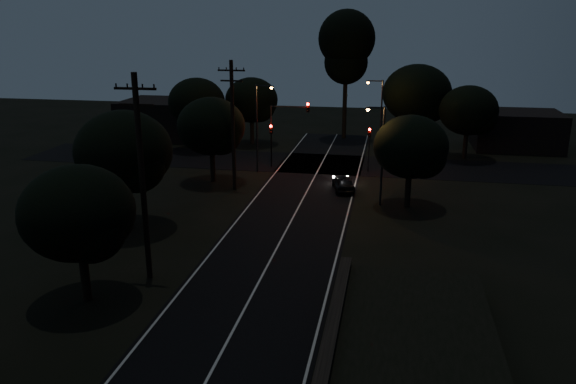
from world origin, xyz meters
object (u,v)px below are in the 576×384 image
(streetlight_c, at_px, (380,149))
(car, at_px, (343,183))
(signal_mast, at_px, (289,122))
(signal_right, at_px, (369,141))
(utility_pole_mid, at_px, (142,176))
(tall_pine, at_px, (346,46))
(signal_left, at_px, (271,138))
(utility_pole_far, at_px, (233,124))
(streetlight_b, at_px, (379,115))
(streetlight_a, at_px, (259,122))

(streetlight_c, height_order, car, streetlight_c)
(signal_mast, height_order, car, signal_mast)
(streetlight_c, bearing_deg, signal_right, 97.02)
(utility_pole_mid, bearing_deg, streetlight_c, 51.74)
(tall_pine, xyz_separation_m, signal_left, (-5.60, -15.01, -7.79))
(utility_pole_far, relative_size, tall_pine, 0.71)
(signal_left, bearing_deg, signal_right, 0.00)
(signal_left, distance_m, signal_mast, 2.26)
(signal_mast, xyz_separation_m, streetlight_b, (8.22, 4.01, 0.30))
(streetlight_a, bearing_deg, streetlight_c, -35.69)
(streetlight_c, bearing_deg, signal_mast, 131.19)
(utility_pole_mid, xyz_separation_m, signal_right, (10.60, 24.99, -2.90))
(signal_left, height_order, streetlight_a, streetlight_a)
(signal_right, relative_size, streetlight_b, 0.51)
(utility_pole_mid, height_order, utility_pole_far, utility_pole_mid)
(streetlight_b, bearing_deg, utility_pole_far, -133.30)
(utility_pole_mid, height_order, signal_right, utility_pole_mid)
(streetlight_a, relative_size, streetlight_c, 1.07)
(streetlight_b, height_order, streetlight_c, streetlight_b)
(signal_left, bearing_deg, car, -41.57)
(utility_pole_far, bearing_deg, streetlight_c, -9.60)
(utility_pole_mid, bearing_deg, car, 64.08)
(utility_pole_mid, height_order, streetlight_c, utility_pole_mid)
(signal_right, height_order, streetlight_a, streetlight_a)
(signal_right, bearing_deg, tall_pine, 103.49)
(signal_right, xyz_separation_m, streetlight_b, (0.71, 4.01, 1.80))
(tall_pine, xyz_separation_m, car, (1.91, -21.67, -9.97))
(tall_pine, bearing_deg, streetlight_a, -110.36)
(utility_pole_mid, bearing_deg, signal_mast, 82.96)
(tall_pine, bearing_deg, utility_pole_mid, -99.93)
(streetlight_a, distance_m, car, 10.25)
(utility_pole_mid, bearing_deg, utility_pole_far, 90.00)
(streetlight_b, xyz_separation_m, car, (-2.40, -10.67, -3.98))
(tall_pine, distance_m, signal_left, 17.82)
(streetlight_a, height_order, car, streetlight_a)
(utility_pole_mid, relative_size, signal_right, 2.68)
(tall_pine, height_order, signal_mast, tall_pine)
(utility_pole_mid, height_order, signal_mast, utility_pole_mid)
(tall_pine, bearing_deg, signal_mast, -104.62)
(streetlight_a, bearing_deg, signal_right, 11.34)
(utility_pole_mid, xyz_separation_m, streetlight_a, (0.69, 23.00, -1.10))
(tall_pine, xyz_separation_m, streetlight_a, (-6.31, -17.00, -5.99))
(signal_left, height_order, signal_mast, signal_mast)
(utility_pole_mid, distance_m, streetlight_b, 31.15)
(utility_pole_far, height_order, signal_mast, utility_pole_far)
(utility_pole_mid, bearing_deg, streetlight_b, 68.70)
(signal_right, bearing_deg, signal_left, 180.00)
(utility_pole_far, height_order, signal_left, utility_pole_far)
(tall_pine, distance_m, car, 23.93)
(utility_pole_far, height_order, streetlight_c, utility_pole_far)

